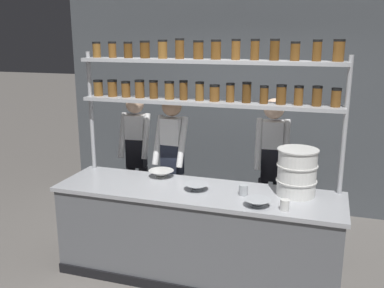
{
  "coord_description": "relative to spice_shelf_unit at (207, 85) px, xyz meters",
  "views": [
    {
      "loc": [
        1.14,
        -3.71,
        2.36
      ],
      "look_at": [
        -0.11,
        0.2,
        1.32
      ],
      "focal_mm": 40.0,
      "sensor_mm": 36.0,
      "label": 1
    }
  ],
  "objects": [
    {
      "name": "prep_bowl_center_back",
      "position": [
        -0.46,
        -0.08,
        -0.94
      ],
      "size": [
        0.27,
        0.27,
        0.07
      ],
      "color": "silver",
      "rests_on": "prep_counter"
    },
    {
      "name": "chef_left",
      "position": [
        -1.03,
        0.51,
        -0.92
      ],
      "size": [
        0.38,
        0.31,
        1.68
      ],
      "rotation": [
        0.0,
        0.0,
        0.11
      ],
      "color": "black",
      "rests_on": "ground_plane"
    },
    {
      "name": "back_wall",
      "position": [
        0.0,
        1.76,
        -0.45
      ],
      "size": [
        5.17,
        0.12,
        2.89
      ],
      "primitive_type": "cube",
      "color": "#4C5156",
      "rests_on": "ground_plane"
    },
    {
      "name": "container_stack",
      "position": [
        0.92,
        -0.17,
        -0.75
      ],
      "size": [
        0.38,
        0.38,
        0.44
      ],
      "color": "white",
      "rests_on": "prep_counter"
    },
    {
      "name": "ground_plane",
      "position": [
        0.0,
        -0.33,
        -1.89
      ],
      "size": [
        40.0,
        40.0,
        0.0
      ],
      "primitive_type": "plane",
      "color": "slate"
    },
    {
      "name": "prep_bowl_center_front",
      "position": [
        0.62,
        -0.56,
        -0.94
      ],
      "size": [
        0.24,
        0.24,
        0.07
      ],
      "color": "#B2B7BC",
      "rests_on": "prep_counter"
    },
    {
      "name": "serving_cup_front",
      "position": [
        0.46,
        -0.33,
        -0.92
      ],
      "size": [
        0.08,
        0.08,
        0.1
      ],
      "color": "#B2B7BC",
      "rests_on": "prep_counter"
    },
    {
      "name": "serving_cup_by_board",
      "position": [
        0.86,
        -0.57,
        -0.92
      ],
      "size": [
        0.08,
        0.08,
        0.1
      ],
      "color": "silver",
      "rests_on": "prep_counter"
    },
    {
      "name": "spice_shelf_unit",
      "position": [
        0.0,
        0.0,
        0.0
      ],
      "size": [
        2.66,
        0.28,
        2.34
      ],
      "color": "#ADAFB5",
      "rests_on": "ground_plane"
    },
    {
      "name": "prep_bowl_near_left",
      "position": [
        0.0,
        -0.34,
        -0.94
      ],
      "size": [
        0.24,
        0.24,
        0.07
      ],
      "color": "#B2B7BC",
      "rests_on": "prep_counter"
    },
    {
      "name": "chef_right",
      "position": [
        0.61,
        0.47,
        -0.89
      ],
      "size": [
        0.38,
        0.31,
        1.72
      ],
      "rotation": [
        0.0,
        0.0,
        0.1
      ],
      "color": "black",
      "rests_on": "ground_plane"
    },
    {
      "name": "prep_counter",
      "position": [
        0.0,
        -0.33,
        -1.43
      ],
      "size": [
        2.77,
        0.76,
        0.92
      ],
      "color": "slate",
      "rests_on": "ground_plane"
    },
    {
      "name": "chef_center",
      "position": [
        -0.48,
        0.29,
        -0.89
      ],
      "size": [
        0.37,
        0.31,
        1.72
      ],
      "rotation": [
        0.0,
        0.0,
        -0.05
      ],
      "color": "black",
      "rests_on": "ground_plane"
    }
  ]
}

